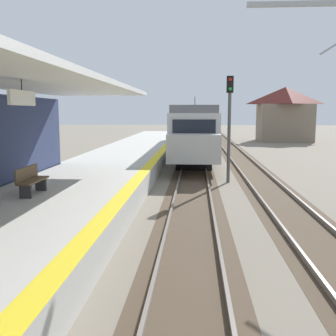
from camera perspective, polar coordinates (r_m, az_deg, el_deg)
The scene contains 7 objects.
station_platform at distance 14.78m, azimuth -13.87°, elevation -4.05°, with size 5.00×80.00×0.91m.
track_pair_nearest_platform at distance 18.07m, azimuth 3.60°, elevation -2.94°, with size 2.34×120.00×0.16m.
track_pair_middle at distance 18.37m, azimuth 14.28°, elevation -3.00°, with size 2.34×120.00×0.16m.
approaching_train at distance 30.17m, azimuth 3.82°, elevation 5.54°, with size 2.93×19.60×4.76m.
rail_signal_post at distance 19.78m, azimuth 8.78°, elevation 7.10°, with size 0.32×0.34×5.20m.
platform_bench at distance 13.26m, azimuth -19.04°, elevation -1.56°, with size 0.45×1.60×0.88m.
distant_trackside_house at distance 49.75m, azimuth 16.37°, elevation 7.55°, with size 6.60×5.28×6.40m.
Camera 1 is at (2.00, 2.26, 3.49)m, focal length 42.57 mm.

